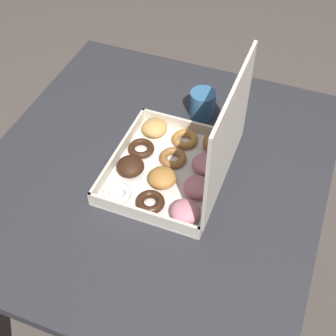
# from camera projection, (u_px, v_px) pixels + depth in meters

# --- Properties ---
(ground_plane) EXTENTS (8.00, 8.00, 0.00)m
(ground_plane) POSITION_uv_depth(u_px,v_px,m) (158.00, 301.00, 1.83)
(ground_plane) COLOR #564C44
(dining_table) EXTENTS (0.97, 0.90, 0.78)m
(dining_table) POSITION_uv_depth(u_px,v_px,m) (155.00, 196.00, 1.34)
(dining_table) COLOR #2D2D33
(dining_table) RESTS_ON ground_plane
(donut_box) EXTENTS (0.34, 0.30, 0.34)m
(donut_box) POSITION_uv_depth(u_px,v_px,m) (182.00, 162.00, 1.20)
(donut_box) COLOR silver
(donut_box) RESTS_ON dining_table
(coffee_mug) EXTENTS (0.08, 0.08, 0.08)m
(coffee_mug) POSITION_uv_depth(u_px,v_px,m) (203.00, 103.00, 1.37)
(coffee_mug) COLOR teal
(coffee_mug) RESTS_ON dining_table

